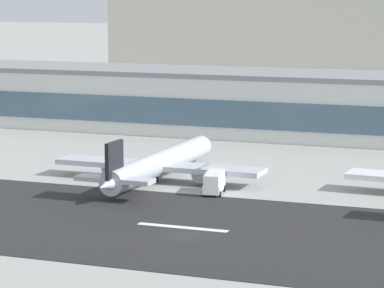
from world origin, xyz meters
name	(u,v)px	position (x,y,z in m)	size (l,w,h in m)	color
ground_plane	(187,235)	(0.00, 0.00, 0.00)	(1400.00, 1400.00, 0.00)	#9E9E99
runway_strip	(197,229)	(0.00, 3.30, 0.04)	(800.00, 38.35, 0.08)	#262628
runway_centreline_dash_4	(183,227)	(-1.87, 3.30, 0.09)	(12.00, 1.20, 0.01)	white
terminal_building	(246,102)	(-19.19, 83.69, 6.50)	(143.23, 22.69, 13.00)	silver
distant_hotel_block	(330,20)	(-24.72, 185.41, 20.55)	(134.67, 29.71, 41.10)	beige
airliner_black_tail_gate_1	(157,165)	(-16.31, 29.40, 2.72)	(33.62, 40.91, 8.54)	silver
service_box_truck_1	(214,182)	(-5.03, 24.08, 1.79)	(3.51, 6.32, 3.25)	white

